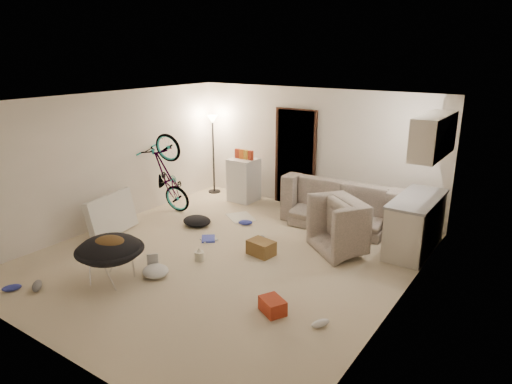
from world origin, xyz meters
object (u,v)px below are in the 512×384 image
Objects in this scene: juicer at (199,255)px; tv_box at (112,215)px; drink_case_b at (273,306)px; drink_case_a at (261,248)px; sofa at (345,207)px; mini_fridge at (244,180)px; bicycle at (168,191)px; floor_lamp at (213,137)px; kitchen_counter at (415,225)px; saucer_chair at (110,255)px; armchair at (356,231)px.

tv_box is at bearing -178.79° from juicer.
tv_box is at bearing -160.65° from drink_case_b.
drink_case_b is (1.08, -1.36, -0.02)m from drink_case_a.
juicer is at bearing 63.16° from sofa.
mini_fridge is 2.83× the size of drink_case_b.
drink_case_b is (0.53, -3.42, -0.24)m from sofa.
drink_case_b is at bearing -124.01° from bicycle.
bicycle is 1.43m from tv_box.
bicycle is 4.03× the size of drink_case_a.
floor_lamp reaches higher than drink_case_a.
kitchen_counter reaches higher than tv_box.
floor_lamp is 4.29× the size of drink_case_a.
floor_lamp reaches higher than saucer_chair.
juicer is (0.59, 1.23, -0.32)m from saucer_chair.
juicer is (-0.70, -0.74, -0.03)m from drink_case_a.
armchair is at bearing 43.94° from juicer.
sofa reaches higher than juicer.
armchair is at bearing 14.51° from tv_box.
kitchen_counter is 0.98m from armchair.
mini_fridge is at bearing 158.27° from drink_case_b.
juicer is (-2.69, -2.34, -0.35)m from kitchen_counter.
tv_box reaches higher than drink_case_b.
mini_fridge is 4.39× the size of juicer.
saucer_chair is 2.89× the size of drink_case_b.
saucer_chair is 1.40m from juicer.
mini_fridge is 4.62m from drink_case_b.
armchair is at bearing -16.44° from floor_lamp.
sofa is 2.07× the size of tv_box.
armchair is at bearing -90.08° from bicycle.
sofa reaches higher than drink_case_a.
saucer_chair is (-2.47, -3.03, 0.07)m from armchair.
mini_fridge is at bearing 63.34° from tv_box.
kitchen_counter is 4.85m from saucer_chair.
drink_case_a is (1.90, -2.15, -0.35)m from mini_fridge.
mini_fridge is 2.25× the size of drink_case_a.
kitchen_counter is at bearing 47.28° from drink_case_a.
saucer_chair is (-1.83, -4.02, 0.07)m from sofa.
sofa is 2.43× the size of mini_fridge.
kitchen_counter is 1.55× the size of saucer_chair.
armchair is at bearing 50.69° from drink_case_a.
bicycle is (0.10, -1.61, -0.86)m from floor_lamp.
mini_fridge is 3.05m from tv_box.
bicycle reaches higher than drink_case_b.
sofa is 1.17m from armchair.
saucer_chair is at bearing -80.38° from mini_fridge.
tv_box reaches higher than saucer_chair.
bicycle is 1.53× the size of tv_box.
bicycle is at bearing 118.98° from saucer_chair.
floor_lamp is 1.82m from bicycle.
juicer is at bearing -130.48° from bicycle.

